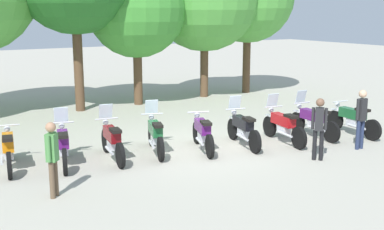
{
  "coord_description": "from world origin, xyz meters",
  "views": [
    {
      "loc": [
        -7.18,
        -11.23,
        3.81
      ],
      "look_at": [
        0.0,
        0.5,
        0.9
      ],
      "focal_mm": 46.14,
      "sensor_mm": 36.0,
      "label": 1
    }
  ],
  "objects_px": {
    "motorcycle_3": "(155,134)",
    "person_2": "(319,125)",
    "motorcycle_0": "(8,149)",
    "tree_3": "(136,8)",
    "motorcycle_1": "(63,145)",
    "motorcycle_6": "(283,125)",
    "motorcycle_8": "(353,119)",
    "person_0": "(52,154)",
    "motorcycle_5": "(243,128)",
    "motorcycle_7": "(313,120)",
    "motorcycle_2": "(112,140)",
    "motorcycle_4": "(203,132)",
    "person_1": "(361,115)"
  },
  "relations": [
    {
      "from": "motorcycle_0",
      "to": "tree_3",
      "type": "height_order",
      "value": "tree_3"
    },
    {
      "from": "motorcycle_5",
      "to": "motorcycle_8",
      "type": "bearing_deg",
      "value": -88.37
    },
    {
      "from": "motorcycle_0",
      "to": "motorcycle_8",
      "type": "distance_m",
      "value": 10.11
    },
    {
      "from": "motorcycle_3",
      "to": "person_2",
      "type": "xyz_separation_m",
      "value": [
        3.28,
        -2.83,
        0.43
      ]
    },
    {
      "from": "motorcycle_6",
      "to": "person_0",
      "type": "xyz_separation_m",
      "value": [
        -7.03,
        -0.84,
        0.41
      ]
    },
    {
      "from": "motorcycle_2",
      "to": "motorcycle_4",
      "type": "xyz_separation_m",
      "value": [
        2.48,
        -0.51,
        -0.01
      ]
    },
    {
      "from": "motorcycle_1",
      "to": "motorcycle_5",
      "type": "bearing_deg",
      "value": -85.27
    },
    {
      "from": "motorcycle_7",
      "to": "person_0",
      "type": "xyz_separation_m",
      "value": [
        -8.26,
        -0.86,
        0.41
      ]
    },
    {
      "from": "motorcycle_5",
      "to": "motorcycle_8",
      "type": "distance_m",
      "value": 3.78
    },
    {
      "from": "person_0",
      "to": "motorcycle_1",
      "type": "bearing_deg",
      "value": -71.74
    },
    {
      "from": "motorcycle_1",
      "to": "motorcycle_5",
      "type": "height_order",
      "value": "same"
    },
    {
      "from": "motorcycle_3",
      "to": "person_2",
      "type": "bearing_deg",
      "value": -112.86
    },
    {
      "from": "motorcycle_8",
      "to": "motorcycle_0",
      "type": "bearing_deg",
      "value": 82.08
    },
    {
      "from": "motorcycle_0",
      "to": "motorcycle_3",
      "type": "relative_size",
      "value": 1.03
    },
    {
      "from": "motorcycle_1",
      "to": "motorcycle_6",
      "type": "relative_size",
      "value": 0.98
    },
    {
      "from": "motorcycle_1",
      "to": "person_0",
      "type": "relative_size",
      "value": 1.33
    },
    {
      "from": "motorcycle_6",
      "to": "person_2",
      "type": "xyz_separation_m",
      "value": [
        -0.43,
        -1.83,
        0.43
      ]
    },
    {
      "from": "motorcycle_2",
      "to": "person_1",
      "type": "height_order",
      "value": "person_1"
    },
    {
      "from": "motorcycle_5",
      "to": "person_1",
      "type": "distance_m",
      "value": 3.3
    },
    {
      "from": "motorcycle_5",
      "to": "motorcycle_0",
      "type": "bearing_deg",
      "value": 91.58
    },
    {
      "from": "motorcycle_4",
      "to": "motorcycle_6",
      "type": "bearing_deg",
      "value": -83.06
    },
    {
      "from": "motorcycle_1",
      "to": "person_0",
      "type": "height_order",
      "value": "person_0"
    },
    {
      "from": "motorcycle_1",
      "to": "tree_3",
      "type": "xyz_separation_m",
      "value": [
        5.16,
        6.48,
        3.39
      ]
    },
    {
      "from": "motorcycle_1",
      "to": "motorcycle_5",
      "type": "relative_size",
      "value": 0.99
    },
    {
      "from": "motorcycle_2",
      "to": "person_1",
      "type": "xyz_separation_m",
      "value": [
        6.3,
        -2.73,
        0.47
      ]
    },
    {
      "from": "motorcycle_7",
      "to": "motorcycle_2",
      "type": "bearing_deg",
      "value": 84.44
    },
    {
      "from": "motorcycle_1",
      "to": "motorcycle_7",
      "type": "distance_m",
      "value": 7.52
    },
    {
      "from": "motorcycle_5",
      "to": "motorcycle_6",
      "type": "height_order",
      "value": "same"
    },
    {
      "from": "motorcycle_2",
      "to": "person_0",
      "type": "distance_m",
      "value": 2.83
    },
    {
      "from": "motorcycle_4",
      "to": "person_0",
      "type": "xyz_separation_m",
      "value": [
        -4.55,
        -1.37,
        0.42
      ]
    },
    {
      "from": "tree_3",
      "to": "motorcycle_7",
      "type": "bearing_deg",
      "value": -73.63
    },
    {
      "from": "motorcycle_3",
      "to": "person_1",
      "type": "height_order",
      "value": "person_1"
    },
    {
      "from": "motorcycle_8",
      "to": "tree_3",
      "type": "bearing_deg",
      "value": 27.05
    },
    {
      "from": "motorcycle_8",
      "to": "person_0",
      "type": "bearing_deg",
      "value": 96.23
    },
    {
      "from": "motorcycle_4",
      "to": "tree_3",
      "type": "xyz_separation_m",
      "value": [
        1.44,
        7.19,
        3.4
      ]
    },
    {
      "from": "motorcycle_1",
      "to": "tree_3",
      "type": "bearing_deg",
      "value": -23.32
    },
    {
      "from": "motorcycle_7",
      "to": "person_1",
      "type": "bearing_deg",
      "value": -172.41
    },
    {
      "from": "motorcycle_4",
      "to": "person_2",
      "type": "distance_m",
      "value": 3.16
    },
    {
      "from": "motorcycle_2",
      "to": "person_0",
      "type": "xyz_separation_m",
      "value": [
        -2.07,
        -1.88,
        0.41
      ]
    },
    {
      "from": "person_2",
      "to": "tree_3",
      "type": "bearing_deg",
      "value": 50.27
    },
    {
      "from": "motorcycle_3",
      "to": "motorcycle_4",
      "type": "relative_size",
      "value": 1.01
    },
    {
      "from": "person_2",
      "to": "motorcycle_4",
      "type": "bearing_deg",
      "value": 87.49
    },
    {
      "from": "motorcycle_7",
      "to": "person_1",
      "type": "xyz_separation_m",
      "value": [
        0.11,
        -1.7,
        0.47
      ]
    },
    {
      "from": "motorcycle_2",
      "to": "motorcycle_7",
      "type": "xyz_separation_m",
      "value": [
        6.19,
        -1.03,
        0.0
      ]
    },
    {
      "from": "motorcycle_3",
      "to": "motorcycle_8",
      "type": "relative_size",
      "value": 0.96
    },
    {
      "from": "motorcycle_7",
      "to": "motorcycle_8",
      "type": "bearing_deg",
      "value": -106.77
    },
    {
      "from": "motorcycle_1",
      "to": "person_1",
      "type": "bearing_deg",
      "value": -96.01
    },
    {
      "from": "motorcycle_6",
      "to": "tree_3",
      "type": "distance_m",
      "value": 8.49
    },
    {
      "from": "motorcycle_0",
      "to": "person_2",
      "type": "bearing_deg",
      "value": -105.4
    },
    {
      "from": "person_2",
      "to": "tree_3",
      "type": "xyz_separation_m",
      "value": [
        -0.6,
        9.55,
        2.96
      ]
    }
  ]
}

